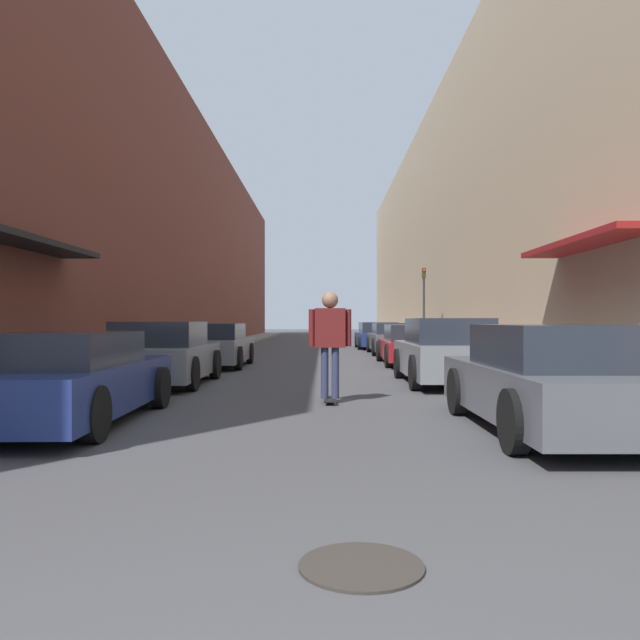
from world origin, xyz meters
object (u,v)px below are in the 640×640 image
(skateboarder, at_px, (330,334))
(parked_car_right_2, at_px, (414,345))
(manhole_cover, at_px, (361,566))
(parked_car_left_1, at_px, (163,354))
(parked_car_right_0, at_px, (551,380))
(parked_car_left_0, at_px, (65,379))
(parked_car_right_3, at_px, (393,339))
(parked_car_left_2, at_px, (214,346))
(traffic_light, at_px, (424,299))
(parked_car_right_1, at_px, (446,352))
(parked_car_right_4, at_px, (378,336))

(skateboarder, bearing_deg, parked_car_right_2, 73.41)
(skateboarder, distance_m, manhole_cover, 6.99)
(parked_car_left_1, relative_size, parked_car_right_0, 0.94)
(parked_car_left_0, xyz_separation_m, parked_car_left_1, (0.01, 4.99, 0.05))
(parked_car_left_1, xyz_separation_m, parked_car_right_0, (6.23, -5.60, -0.01))
(parked_car_left_0, bearing_deg, parked_car_right_3, 70.00)
(parked_car_left_0, xyz_separation_m, manhole_cover, (3.66, -4.82, -0.59))
(skateboarder, bearing_deg, parked_car_left_0, -149.72)
(parked_car_left_2, height_order, skateboarder, skateboarder)
(parked_car_left_1, height_order, traffic_light, traffic_light)
(parked_car_right_1, xyz_separation_m, manhole_cover, (-2.44, -10.00, -0.67))
(parked_car_left_1, bearing_deg, traffic_light, 61.50)
(parked_car_right_4, bearing_deg, parked_car_right_3, -87.96)
(parked_car_right_1, relative_size, manhole_cover, 6.04)
(parked_car_right_1, height_order, skateboarder, skateboarder)
(parked_car_left_0, bearing_deg, traffic_light, 67.97)
(parked_car_left_1, relative_size, manhole_cover, 5.91)
(parked_car_right_1, xyz_separation_m, parked_car_right_4, (-0.01, 17.01, -0.07))
(parked_car_right_0, xyz_separation_m, parked_car_right_4, (-0.16, 22.81, -0.02))
(parked_car_right_0, distance_m, parked_car_right_4, 22.81)
(manhole_cover, xyz_separation_m, traffic_light, (4.26, 24.38, 2.33))
(skateboarder, bearing_deg, parked_car_right_3, 79.85)
(parked_car_left_0, xyz_separation_m, parked_car_right_3, (6.25, 17.19, 0.03))
(parked_car_left_1, relative_size, parked_car_right_4, 0.97)
(parked_car_right_2, distance_m, traffic_light, 8.70)
(parked_car_left_0, height_order, parked_car_right_4, parked_car_right_4)
(traffic_light, bearing_deg, parked_car_right_1, -97.23)
(parked_car_right_0, relative_size, parked_car_right_1, 1.04)
(skateboarder, bearing_deg, traffic_light, 75.98)
(skateboarder, bearing_deg, parked_car_left_2, 112.62)
(parked_car_left_1, distance_m, skateboarder, 4.62)
(skateboarder, relative_size, traffic_light, 0.51)
(parked_car_right_0, distance_m, manhole_cover, 4.98)
(parked_car_right_2, relative_size, traffic_light, 1.31)
(parked_car_right_0, bearing_deg, traffic_light, 85.25)
(manhole_cover, bearing_deg, parked_car_right_3, 83.26)
(parked_car_right_1, height_order, parked_car_right_4, parked_car_right_1)
(parked_car_right_1, height_order, traffic_light, traffic_light)
(parked_car_left_2, xyz_separation_m, parked_car_right_4, (5.90, 12.02, -0.01))
(parked_car_left_1, height_order, parked_car_right_4, parked_car_left_1)
(parked_car_right_1, height_order, manhole_cover, parked_car_right_1)
(parked_car_left_2, xyz_separation_m, parked_car_right_1, (5.92, -4.99, 0.06))
(parked_car_right_0, xyz_separation_m, parked_car_right_1, (-0.15, 5.79, 0.05))
(parked_car_left_1, xyz_separation_m, skateboarder, (3.54, -2.92, 0.49))
(parked_car_right_4, bearing_deg, parked_car_right_2, -89.02)
(parked_car_right_1, xyz_separation_m, parked_car_right_3, (0.16, 12.01, -0.06))
(parked_car_right_0, height_order, parked_car_right_4, parked_car_right_0)
(parked_car_left_1, height_order, parked_car_right_3, parked_car_left_1)
(parked_car_left_0, relative_size, parked_car_left_1, 1.10)
(parked_car_left_2, bearing_deg, parked_car_right_2, 9.43)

